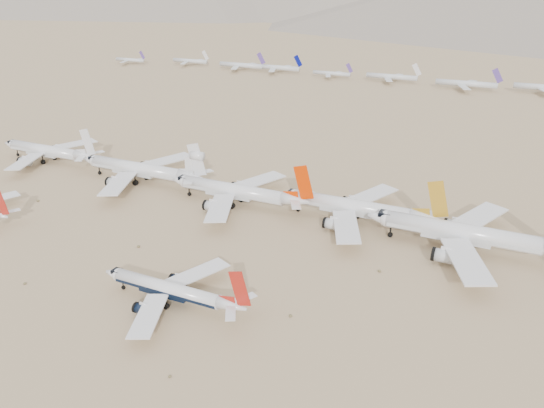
{
  "coord_description": "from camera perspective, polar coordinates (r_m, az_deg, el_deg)",
  "views": [
    {
      "loc": [
        65.08,
        -94.83,
        73.91
      ],
      "look_at": [
        -1.4,
        46.06,
        7.0
      ],
      "focal_mm": 35.0,
      "sensor_mm": 36.0,
      "label": 1
    }
  ],
  "objects": [
    {
      "name": "row2_white_twin",
      "position": [
        248.28,
        -22.92,
        5.26
      ],
      "size": [
        49.52,
        48.45,
        17.69
      ],
      "color": "silver",
      "rests_on": "ground"
    },
    {
      "name": "main_airliner",
      "position": [
        132.45,
        -10.59,
        -9.14
      ],
      "size": [
        39.62,
        38.7,
        13.98
      ],
      "color": "silver",
      "rests_on": "ground"
    },
    {
      "name": "distant_storage_row",
      "position": [
        417.21,
        16.89,
        12.69
      ],
      "size": [
        520.55,
        55.89,
        14.96
      ],
      "color": "silver",
      "rests_on": "ground"
    },
    {
      "name": "row2_gold_tail",
      "position": [
        173.48,
        9.17,
        -0.4
      ],
      "size": [
        52.46,
        51.3,
        18.68
      ],
      "color": "silver",
      "rests_on": "ground"
    },
    {
      "name": "ground",
      "position": [
        136.72,
        -7.84,
        -9.73
      ],
      "size": [
        7000.0,
        7000.0,
        0.0
      ],
      "primitive_type": "plane",
      "color": "#85684D",
      "rests_on": "ground"
    },
    {
      "name": "row2_white_trijet",
      "position": [
        210.68,
        -13.72,
        3.65
      ],
      "size": [
        54.79,
        53.54,
        19.41
      ],
      "color": "silver",
      "rests_on": "ground"
    },
    {
      "name": "row2_navy_widebody",
      "position": [
        162.9,
        20.56,
        -3.08
      ],
      "size": [
        58.04,
        56.75,
        20.65
      ],
      "color": "silver",
      "rests_on": "ground"
    },
    {
      "name": "row2_orange_tail",
      "position": [
        184.59,
        -3.66,
        1.34
      ],
      "size": [
        52.12,
        50.99,
        18.59
      ],
      "color": "silver",
      "rests_on": "ground"
    },
    {
      "name": "desert_scrub",
      "position": [
        139.57,
        -24.26,
        -10.93
      ],
      "size": [
        206.06,
        121.67,
        0.63
      ],
      "color": "brown",
      "rests_on": "ground"
    }
  ]
}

